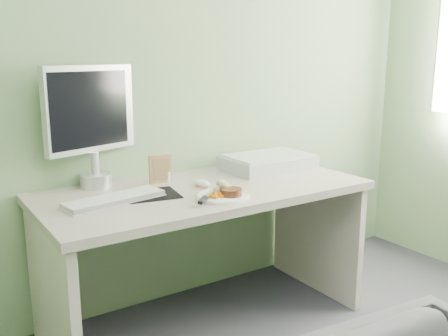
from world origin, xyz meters
TOP-DOWN VIEW (x-y plane):
  - wall_back at (0.00, 2.00)m, footprint 3.50×0.00m
  - desk at (0.00, 1.62)m, footprint 1.60×0.75m
  - plate at (-0.02, 1.42)m, footprint 0.24×0.24m
  - steak at (0.00, 1.39)m, footprint 0.11×0.11m
  - potato_pile at (0.00, 1.47)m, footprint 0.12×0.09m
  - carrot_heap at (-0.08, 1.40)m, footprint 0.06×0.05m
  - steak_knife at (-0.14, 1.39)m, footprint 0.19×0.18m
  - mousepad at (-0.28, 1.64)m, footprint 0.28×0.26m
  - keyboard at (-0.46, 1.62)m, footprint 0.46×0.20m
  - computer_mouse at (-0.00, 1.63)m, footprint 0.06×0.10m
  - photo_frame at (-0.14, 1.82)m, footprint 0.12×0.03m
  - eyedrop_bottle at (-0.10, 1.81)m, footprint 0.03×0.03m
  - scanner at (0.50, 1.76)m, footprint 0.49×0.33m
  - monitor at (-0.44, 1.94)m, footprint 0.48×0.20m

SIDE VIEW (x-z plane):
  - desk at x=0.00m, z-range 0.18..0.91m
  - mousepad at x=-0.28m, z-range 0.73..0.73m
  - plate at x=-0.02m, z-range 0.73..0.74m
  - keyboard at x=-0.46m, z-range 0.74..0.76m
  - computer_mouse at x=0.00m, z-range 0.73..0.76m
  - steak_knife at x=-0.14m, z-range 0.75..0.76m
  - steak at x=0.00m, z-range 0.74..0.77m
  - carrot_heap at x=-0.08m, z-range 0.74..0.78m
  - eyedrop_bottle at x=-0.10m, z-range 0.73..0.80m
  - scanner at x=0.50m, z-range 0.73..0.81m
  - potato_pile at x=0.00m, z-range 0.74..0.80m
  - photo_frame at x=-0.14m, z-range 0.73..0.87m
  - monitor at x=-0.44m, z-range 0.77..1.35m
  - wall_back at x=0.00m, z-range -0.40..3.10m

